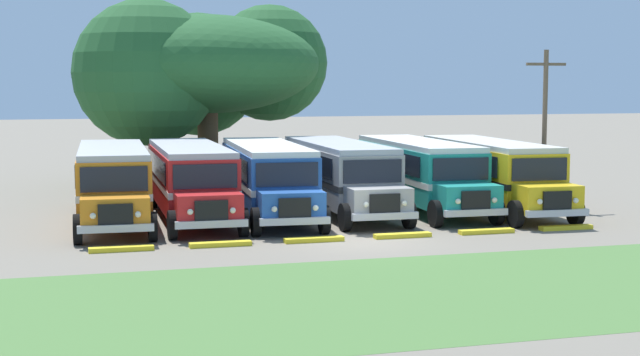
# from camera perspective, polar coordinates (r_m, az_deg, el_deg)

# --- Properties ---
(ground_plane) EXTENTS (220.00, 220.00, 0.00)m
(ground_plane) POSITION_cam_1_polar(r_m,az_deg,el_deg) (30.40, 2.63, -3.96)
(ground_plane) COLOR slate
(foreground_grass_strip) EXTENTS (80.00, 9.17, 0.01)m
(foreground_grass_strip) POSITION_cam_1_polar(r_m,az_deg,el_deg) (23.51, 8.47, -6.95)
(foreground_grass_strip) COLOR #4C7538
(foreground_grass_strip) RESTS_ON ground_plane
(parked_bus_slot_0) EXTENTS (3.05, 10.89, 2.82)m
(parked_bus_slot_0) POSITION_cam_1_polar(r_m,az_deg,el_deg) (35.42, -12.79, -0.11)
(parked_bus_slot_0) COLOR orange
(parked_bus_slot_0) RESTS_ON ground_plane
(parked_bus_slot_1) EXTENTS (2.85, 10.86, 2.82)m
(parked_bus_slot_1) POSITION_cam_1_polar(r_m,az_deg,el_deg) (35.77, -8.06, 0.03)
(parked_bus_slot_1) COLOR red
(parked_bus_slot_1) RESTS_ON ground_plane
(parked_bus_slot_2) EXTENTS (3.23, 10.92, 2.82)m
(parked_bus_slot_2) POSITION_cam_1_polar(r_m,az_deg,el_deg) (36.16, -3.28, 0.15)
(parked_bus_slot_2) COLOR #23519E
(parked_bus_slot_2) RESTS_ON ground_plane
(parked_bus_slot_3) EXTENTS (2.87, 10.86, 2.82)m
(parked_bus_slot_3) POSITION_cam_1_polar(r_m,az_deg,el_deg) (37.20, 1.25, 0.32)
(parked_bus_slot_3) COLOR #9E9993
(parked_bus_slot_3) RESTS_ON ground_plane
(parked_bus_slot_4) EXTENTS (2.94, 10.87, 2.82)m
(parked_bus_slot_4) POSITION_cam_1_polar(r_m,az_deg,el_deg) (38.31, 6.24, 0.44)
(parked_bus_slot_4) COLOR teal
(parked_bus_slot_4) RESTS_ON ground_plane
(parked_bus_slot_5) EXTENTS (3.05, 10.89, 2.82)m
(parked_bus_slot_5) POSITION_cam_1_polar(r_m,az_deg,el_deg) (38.65, 10.60, 0.43)
(parked_bus_slot_5) COLOR yellow
(parked_bus_slot_5) RESTS_ON ground_plane
(curb_wheelstop_0) EXTENTS (2.00, 0.36, 0.15)m
(curb_wheelstop_0) POSITION_cam_1_polar(r_m,az_deg,el_deg) (29.24, -12.27, -4.34)
(curb_wheelstop_0) COLOR yellow
(curb_wheelstop_0) RESTS_ON ground_plane
(curb_wheelstop_1) EXTENTS (2.00, 0.36, 0.15)m
(curb_wheelstop_1) POSITION_cam_1_polar(r_m,az_deg,el_deg) (29.58, -6.22, -4.12)
(curb_wheelstop_1) COLOR yellow
(curb_wheelstop_1) RESTS_ON ground_plane
(curb_wheelstop_2) EXTENTS (2.00, 0.36, 0.15)m
(curb_wheelstop_2) POSITION_cam_1_polar(r_m,az_deg,el_deg) (30.24, -0.37, -3.86)
(curb_wheelstop_2) COLOR yellow
(curb_wheelstop_2) RESTS_ON ground_plane
(curb_wheelstop_3) EXTENTS (2.00, 0.36, 0.15)m
(curb_wheelstop_3) POSITION_cam_1_polar(r_m,az_deg,el_deg) (31.20, 5.17, -3.58)
(curb_wheelstop_3) COLOR yellow
(curb_wheelstop_3) RESTS_ON ground_plane
(curb_wheelstop_4) EXTENTS (2.00, 0.36, 0.15)m
(curb_wheelstop_4) POSITION_cam_1_polar(r_m,az_deg,el_deg) (32.44, 10.33, -3.29)
(curb_wheelstop_4) COLOR yellow
(curb_wheelstop_4) RESTS_ON ground_plane
(curb_wheelstop_5) EXTENTS (2.00, 0.36, 0.15)m
(curb_wheelstop_5) POSITION_cam_1_polar(r_m,az_deg,el_deg) (33.91, 15.07, -3.00)
(curb_wheelstop_5) COLOR yellow
(curb_wheelstop_5) RESTS_ON ground_plane
(broad_shade_tree) EXTENTS (13.13, 11.31, 9.31)m
(broad_shade_tree) POSITION_cam_1_polar(r_m,az_deg,el_deg) (46.73, -7.40, 6.80)
(broad_shade_tree) COLOR brown
(broad_shade_tree) RESTS_ON ground_plane
(utility_pole) EXTENTS (1.80, 0.20, 6.60)m
(utility_pole) POSITION_cam_1_polar(r_m,az_deg,el_deg) (39.52, 13.82, 3.33)
(utility_pole) COLOR brown
(utility_pole) RESTS_ON ground_plane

